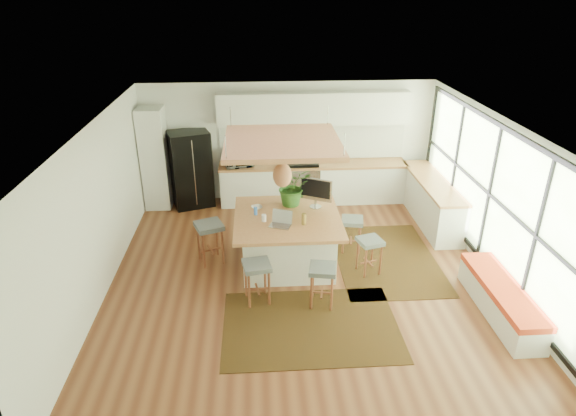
{
  "coord_description": "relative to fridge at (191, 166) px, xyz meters",
  "views": [
    {
      "loc": [
        -0.71,
        -7.07,
        4.67
      ],
      "look_at": [
        -0.2,
        0.5,
        1.1
      ],
      "focal_mm": 30.24,
      "sensor_mm": 36.0,
      "label": 1
    }
  ],
  "objects": [
    {
      "name": "island_plant",
      "position": [
        2.1,
        -2.18,
        0.29
      ],
      "size": [
        0.8,
        0.86,
        0.57
      ],
      "primitive_type": "imported",
      "rotation": [
        0.0,
        0.0,
        0.21
      ],
      "color": "#1E4C19",
      "rests_on": "island"
    },
    {
      "name": "stool_right_front",
      "position": [
        3.37,
        -3.1,
        -0.57
      ],
      "size": [
        0.48,
        0.48,
        0.66
      ],
      "primitive_type": null,
      "rotation": [
        0.0,
        0.0,
        1.86
      ],
      "color": "#505759",
      "rests_on": "floor"
    },
    {
      "name": "right_counter_top",
      "position": [
        5.12,
        -1.19,
        -0.03
      ],
      "size": [
        0.64,
        2.54,
        0.05
      ],
      "primitive_type": "cube",
      "color": "#AC673D",
      "rests_on": "right_counter_base"
    },
    {
      "name": "stool_near_right",
      "position": [
        2.44,
        -3.97,
        -0.57
      ],
      "size": [
        0.48,
        0.48,
        0.69
      ],
      "primitive_type": null,
      "rotation": [
        0.0,
        0.0,
        -0.19
      ],
      "color": "#505759",
      "rests_on": "floor"
    },
    {
      "name": "window_bench",
      "position": [
        5.14,
        -4.39,
        -0.68
      ],
      "size": [
        0.52,
        2.0,
        0.5
      ],
      "primitive_type": null,
      "color": "white",
      "rests_on": "floor"
    },
    {
      "name": "wall_right",
      "position": [
        5.44,
        -3.19,
        0.42
      ],
      "size": [
        0.0,
        7.0,
        7.0
      ],
      "primitive_type": "plane",
      "rotation": [
        1.57,
        0.0,
        -1.57
      ],
      "color": "white",
      "rests_on": "ground"
    },
    {
      "name": "pantry",
      "position": [
        -0.76,
        -0.01,
        0.2
      ],
      "size": [
        0.55,
        0.6,
        2.25
      ],
      "primitive_type": "cube",
      "color": "white",
      "rests_on": "floor"
    },
    {
      "name": "range",
      "position": [
        2.49,
        -0.01,
        -0.43
      ],
      "size": [
        0.76,
        0.62,
        1.0
      ],
      "primitive_type": null,
      "color": "#A5A5AA",
      "rests_on": "floor"
    },
    {
      "name": "back_counter_top",
      "position": [
        2.74,
        -0.01,
        -0.03
      ],
      "size": [
        4.24,
        0.64,
        0.05
      ],
      "primitive_type": "cube",
      "color": "#AC673D",
      "rests_on": "back_counter_base"
    },
    {
      "name": "island_bowl",
      "position": [
        1.45,
        -2.32,
        0.03
      ],
      "size": [
        0.24,
        0.24,
        0.05
      ],
      "primitive_type": "imported",
      "rotation": [
        0.0,
        0.0,
        0.31
      ],
      "color": "silver",
      "rests_on": "island"
    },
    {
      "name": "island_bottle_0",
      "position": [
        1.43,
        -2.58,
        0.1
      ],
      "size": [
        0.07,
        0.07,
        0.19
      ],
      "primitive_type": "cylinder",
      "color": "#3A76EA",
      "rests_on": "island"
    },
    {
      "name": "ceiling",
      "position": [
        2.19,
        -3.19,
        1.78
      ],
      "size": [
        7.0,
        7.0,
        0.0
      ],
      "primitive_type": "plane",
      "rotation": [
        3.14,
        0.0,
        0.0
      ],
      "color": "white",
      "rests_on": "ground"
    },
    {
      "name": "island_bottle_2",
      "position": [
        2.23,
        -2.98,
        0.1
      ],
      "size": [
        0.07,
        0.07,
        0.19
      ],
      "primitive_type": "cylinder",
      "color": "olive",
      "rests_on": "island"
    },
    {
      "name": "island",
      "position": [
        1.98,
        -2.68,
        -0.46
      ],
      "size": [
        1.85,
        1.85,
        0.93
      ],
      "primitive_type": null,
      "color": "#AC673D",
      "rests_on": "floor"
    },
    {
      "name": "laptop",
      "position": [
        1.83,
        -3.04,
        0.12
      ],
      "size": [
        0.46,
        0.47,
        0.26
      ],
      "primitive_type": null,
      "rotation": [
        0.0,
        0.0,
        -0.36
      ],
      "color": "#A5A5AA",
      "rests_on": "island"
    },
    {
      "name": "right_counter_base",
      "position": [
        5.12,
        -1.19,
        -0.49
      ],
      "size": [
        0.6,
        2.5,
        0.88
      ],
      "primitive_type": "cube",
      "color": "white",
      "rests_on": "floor"
    },
    {
      "name": "monitor",
      "position": [
        2.51,
        -2.33,
        0.26
      ],
      "size": [
        0.64,
        0.47,
        0.57
      ],
      "primitive_type": null,
      "rotation": [
        0.0,
        0.0,
        -0.47
      ],
      "color": "#A5A5AA",
      "rests_on": "island"
    },
    {
      "name": "fridge",
      "position": [
        0.0,
        0.0,
        0.0
      ],
      "size": [
        1.02,
        0.9,
        1.72
      ],
      "primitive_type": null,
      "rotation": [
        0.0,
        0.0,
        0.32
      ],
      "color": "black",
      "rests_on": "floor"
    },
    {
      "name": "microwave",
      "position": [
        1.06,
        -0.05,
        0.21
      ],
      "size": [
        0.67,
        0.49,
        0.41
      ],
      "primitive_type": "imported",
      "rotation": [
        0.0,
        0.0,
        0.27
      ],
      "color": "#A5A5AA",
      "rests_on": "back_counter_top"
    },
    {
      "name": "window_wall",
      "position": [
        5.41,
        -3.19,
        0.47
      ],
      "size": [
        0.1,
        6.2,
        2.6
      ],
      "primitive_type": null,
      "color": "black",
      "rests_on": "wall_right"
    },
    {
      "name": "back_counter_base",
      "position": [
        2.74,
        -0.01,
        -0.49
      ],
      "size": [
        4.2,
        0.6,
        0.88
      ],
      "primitive_type": "cube",
      "color": "white",
      "rests_on": "floor"
    },
    {
      "name": "ceiling_panel",
      "position": [
        1.89,
        -2.79,
        1.12
      ],
      "size": [
        1.86,
        1.86,
        0.8
      ],
      "primitive_type": null,
      "color": "#AC673D",
      "rests_on": "ceiling"
    },
    {
      "name": "rug_right",
      "position": [
        3.8,
        -2.69,
        -0.92
      ],
      "size": [
        1.8,
        2.6,
        0.01
      ],
      "primitive_type": "cube",
      "color": "black",
      "rests_on": "floor"
    },
    {
      "name": "backsplash",
      "position": [
        2.74,
        0.29,
        0.43
      ],
      "size": [
        4.2,
        0.02,
        0.8
      ],
      "primitive_type": "cube",
      "color": "white",
      "rests_on": "wall_back"
    },
    {
      "name": "wall_left",
      "position": [
        -1.06,
        -3.19,
        0.42
      ],
      "size": [
        0.0,
        7.0,
        7.0
      ],
      "primitive_type": "plane",
      "rotation": [
        1.57,
        0.0,
        1.57
      ],
      "color": "white",
      "rests_on": "ground"
    },
    {
      "name": "upper_cabinets",
      "position": [
        2.74,
        0.13,
        1.22
      ],
      "size": [
        4.2,
        0.34,
        0.7
      ],
      "primitive_type": "cube",
      "color": "white",
      "rests_on": "wall_back"
    },
    {
      "name": "floor",
      "position": [
        2.19,
        -3.19,
        -0.93
      ],
      "size": [
        7.0,
        7.0,
        0.0
      ],
      "primitive_type": "plane",
      "color": "brown",
      "rests_on": "ground"
    },
    {
      "name": "stool_right_back",
      "position": [
        3.21,
        -2.33,
        -0.57
      ],
      "size": [
        0.46,
        0.46,
        0.67
      ],
      "primitive_type": null,
      "rotation": [
        0.0,
        0.0,
        1.38
      ],
      "color": "#505759",
      "rests_on": "floor"
    },
    {
      "name": "wall_front",
      "position": [
        2.19,
        -6.69,
        0.42
      ],
      "size": [
        6.5,
        0.0,
        6.5
      ],
      "primitive_type": "plane",
      "rotation": [
        -1.57,
        0.0,
        0.0
      ],
      "color": "white",
      "rests_on": "ground"
    },
    {
      "name": "stool_near_left",
      "position": [
        1.43,
        -3.82,
        -0.57
      ],
      "size": [
        0.48,
        0.48,
        0.7
      ],
      "primitive_type": null,
      "rotation": [
        0.0,
        0.0,
        0.18
      ],
      "color": "#505759",
      "rests_on": "floor"
    },
    {
      "name": "wall_back",
      "position": [
        2.19,
        0.31,
        0.42
      ],
      "size": [
        6.5,
        0.0,
        6.5
      ],
      "primitive_type": "plane",
      "rotation": [
        1.57,
        0.0,
        0.0
      ],
      "color": "white",
      "rests_on": "ground"
    },
    {
      "name": "island_bottle_1",
      "position": [
        1.58,
        -2.83,
        0.1
      ],
      "size": [
        0.07,
        0.07,
        0.19
      ],
      "primitive_type": "cylinder",
      "color": "white",
      "rests_on": "island"
    },
    {
      "name": "rug_near",
      "position": [
        2.2,
        -4.51,
        -0.92
      ],
      "size": [
        2.6,
        1.8,
        0.01
      ],
      "primitive_type": "cube",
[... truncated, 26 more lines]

